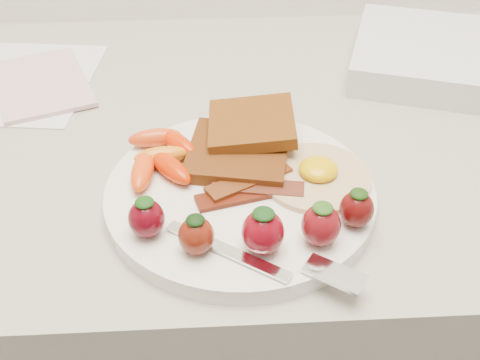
{
  "coord_description": "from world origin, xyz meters",
  "views": [
    {
      "loc": [
        -0.03,
        1.09,
        1.3
      ],
      "look_at": [
        -0.0,
        1.55,
        0.93
      ],
      "focal_mm": 45.0,
      "sensor_mm": 36.0,
      "label": 1
    }
  ],
  "objects": [
    {
      "name": "strawberries",
      "position": [
        0.01,
        1.48,
        0.94
      ],
      "size": [
        0.22,
        0.06,
        0.05
      ],
      "color": "#51040F",
      "rests_on": "plate"
    },
    {
      "name": "plate",
      "position": [
        -0.0,
        1.55,
        0.91
      ],
      "size": [
        0.27,
        0.27,
        0.02
      ],
      "primitive_type": "cylinder",
      "color": "white",
      "rests_on": "counter"
    },
    {
      "name": "bacon_strips",
      "position": [
        0.01,
        1.55,
        0.92
      ],
      "size": [
        0.11,
        0.07,
        0.01
      ],
      "color": "black",
      "rests_on": "plate"
    },
    {
      "name": "fork",
      "position": [
        0.02,
        1.45,
        0.92
      ],
      "size": [
        0.17,
        0.1,
        0.0
      ],
      "color": "silver",
      "rests_on": "plate"
    },
    {
      "name": "fried_egg",
      "position": [
        0.07,
        1.56,
        0.92
      ],
      "size": [
        0.12,
        0.12,
        0.02
      ],
      "color": "beige",
      "rests_on": "plate"
    },
    {
      "name": "appliance",
      "position": [
        0.3,
        1.81,
        0.92
      ],
      "size": [
        0.32,
        0.28,
        0.04
      ],
      "primitive_type": "cube",
      "rotation": [
        0.0,
        0.0,
        -0.32
      ],
      "color": "silver",
      "rests_on": "counter"
    },
    {
      "name": "notepad",
      "position": [
        -0.25,
        1.8,
        0.91
      ],
      "size": [
        0.16,
        0.19,
        0.01
      ],
      "primitive_type": "cube",
      "rotation": [
        0.0,
        0.0,
        0.36
      ],
      "color": "#D1A5AB",
      "rests_on": "paper_sheet"
    },
    {
      "name": "paper_sheet",
      "position": [
        -0.27,
        1.81,
        0.9
      ],
      "size": [
        0.19,
        0.23,
        0.0
      ],
      "primitive_type": "cube",
      "rotation": [
        0.0,
        0.0,
        -0.12
      ],
      "color": "silver",
      "rests_on": "counter"
    },
    {
      "name": "counter",
      "position": [
        0.0,
        1.7,
        0.45
      ],
      "size": [
        2.0,
        0.6,
        0.9
      ],
      "primitive_type": "cube",
      "color": "gray",
      "rests_on": "ground"
    },
    {
      "name": "toast_lower",
      "position": [
        -0.0,
        1.6,
        0.93
      ],
      "size": [
        0.12,
        0.12,
        0.01
      ],
      "primitive_type": "cube",
      "rotation": [
        0.0,
        0.0,
        -0.19
      ],
      "color": "#32180C",
      "rests_on": "plate"
    },
    {
      "name": "toast_upper",
      "position": [
        0.01,
        1.64,
        0.94
      ],
      "size": [
        0.1,
        0.1,
        0.02
      ],
      "primitive_type": "cube",
      "rotation": [
        0.0,
        -0.1,
        -0.04
      ],
      "color": "#45250C",
      "rests_on": "toast_lower"
    },
    {
      "name": "baby_carrots",
      "position": [
        -0.08,
        1.6,
        0.93
      ],
      "size": [
        0.08,
        0.11,
        0.02
      ],
      "color": "orange",
      "rests_on": "plate"
    }
  ]
}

